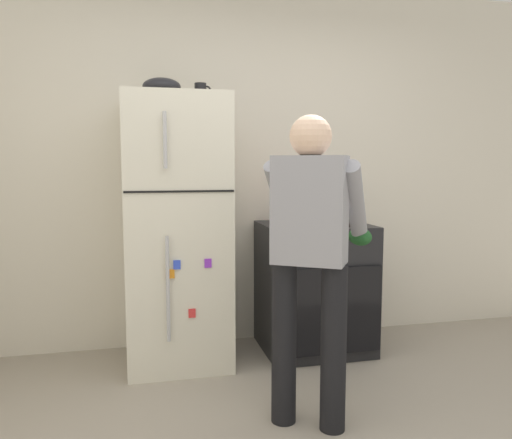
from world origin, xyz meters
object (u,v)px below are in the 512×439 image
Objects in this scene: refrigerator at (177,231)px; coffee_mug at (201,90)px; red_pot at (296,217)px; mixing_bowl at (162,87)px; stove_range at (315,287)px; person_cook at (311,243)px.

refrigerator is 0.97m from coffee_mug.
mixing_bowl is at bearing 176.86° from red_pot.
stove_range is at bearing 13.92° from red_pot.
refrigerator is 1.18m from person_cook.
red_pot is 1.27m from mixing_bowl.
red_pot is at bearing -3.14° from mixing_bowl.
stove_range is at bearing -4.26° from coffee_mug.
refrigerator reaches higher than stove_range.
mixing_bowl reaches higher than coffee_mug.
coffee_mug reaches higher than person_cook.
coffee_mug reaches higher than stove_range.
stove_range is 0.58× the size of person_cook.
stove_range is 1.77m from mixing_bowl.
mixing_bowl is at bearing 179.78° from refrigerator.
mixing_bowl is (-0.69, 1.02, 0.91)m from person_cook.
stove_range is 1.61m from coffee_mug.
refrigerator is 4.85× the size of red_pot.
person_cook is at bearing -59.18° from refrigerator.
stove_range is 3.77× the size of mixing_bowl.
red_pot is 1.09m from coffee_mug.
person_cook is at bearing -68.34° from coffee_mug.
red_pot is (0.23, 0.97, 0.03)m from person_cook.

